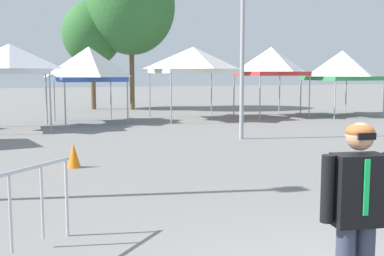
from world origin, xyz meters
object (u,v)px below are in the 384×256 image
at_px(canopy_tent_far_left, 342,65).
at_px(tree_behind_tents_center, 131,6).
at_px(traffic_cone_lot_center, 74,155).
at_px(canopy_tent_behind_right, 193,60).
at_px(crowd_barrier_mid_lot, 10,199).
at_px(tree_behind_tents_left, 92,33).
at_px(canopy_tent_left_of_center, 10,59).
at_px(canopy_tent_right_of_center, 271,61).
at_px(canopy_tent_far_right, 89,64).
at_px(person_foreground, 357,212).

height_order(canopy_tent_far_left, tree_behind_tents_center, tree_behind_tents_center).
xyz_separation_m(tree_behind_tents_center, traffic_cone_lot_center, (-5.83, -16.66, -5.77)).
height_order(canopy_tent_behind_right, canopy_tent_far_left, canopy_tent_behind_right).
xyz_separation_m(crowd_barrier_mid_lot, traffic_cone_lot_center, (1.48, 5.42, -0.47)).
relative_size(tree_behind_tents_left, tree_behind_tents_center, 0.73).
bearing_deg(canopy_tent_left_of_center, canopy_tent_right_of_center, 5.39).
xyz_separation_m(canopy_tent_far_right, person_foreground, (-0.96, -18.07, -1.53)).
distance_m(canopy_tent_left_of_center, canopy_tent_right_of_center, 12.25).
bearing_deg(crowd_barrier_mid_lot, canopy_tent_far_right, 76.79).
height_order(canopy_tent_left_of_center, tree_behind_tents_center, tree_behind_tents_center).
bearing_deg(canopy_tent_behind_right, tree_behind_tents_center, 99.23).
xyz_separation_m(canopy_tent_behind_right, canopy_tent_right_of_center, (4.14, -0.13, -0.03)).
bearing_deg(crowd_barrier_mid_lot, canopy_tent_right_of_center, 50.13).
relative_size(canopy_tent_behind_right, canopy_tent_far_left, 1.07).
distance_m(canopy_tent_far_right, crowd_barrier_mid_lot, 15.96).
height_order(canopy_tent_far_right, tree_behind_tents_center, tree_behind_tents_center).
height_order(crowd_barrier_mid_lot, traffic_cone_lot_center, crowd_barrier_mid_lot).
bearing_deg(traffic_cone_lot_center, canopy_tent_far_left, 30.64).
xyz_separation_m(canopy_tent_right_of_center, crowd_barrier_mid_lot, (-12.57, -15.04, -2.00)).
bearing_deg(canopy_tent_left_of_center, person_foreground, -82.08).
bearing_deg(canopy_tent_right_of_center, canopy_tent_behind_right, 178.20).
bearing_deg(canopy_tent_right_of_center, canopy_tent_far_left, -14.10).
relative_size(tree_behind_tents_left, traffic_cone_lot_center, 11.31).
bearing_deg(tree_behind_tents_left, person_foreground, -95.61).
bearing_deg(tree_behind_tents_center, tree_behind_tents_left, 152.29).
height_order(canopy_tent_behind_right, traffic_cone_lot_center, canopy_tent_behind_right).
distance_m(canopy_tent_far_right, person_foreground, 18.15).
bearing_deg(crowd_barrier_mid_lot, canopy_tent_behind_right, 60.95).
distance_m(canopy_tent_right_of_center, tree_behind_tents_left, 11.12).
relative_size(canopy_tent_right_of_center, person_foreground, 1.95).
distance_m(canopy_tent_right_of_center, tree_behind_tents_center, 9.38).
relative_size(person_foreground, tree_behind_tents_left, 0.28).
xyz_separation_m(canopy_tent_behind_right, person_foreground, (-5.77, -17.80, -1.74)).
relative_size(canopy_tent_right_of_center, canopy_tent_far_left, 1.05).
height_order(tree_behind_tents_center, traffic_cone_lot_center, tree_behind_tents_center).
xyz_separation_m(canopy_tent_far_left, tree_behind_tents_left, (-10.99, 9.05, 1.95)).
xyz_separation_m(canopy_tent_far_right, canopy_tent_far_left, (12.56, -1.31, -0.00)).
bearing_deg(traffic_cone_lot_center, tree_behind_tents_left, 78.16).
xyz_separation_m(canopy_tent_right_of_center, tree_behind_tents_left, (-7.37, 8.14, 1.76)).
xyz_separation_m(canopy_tent_left_of_center, traffic_cone_lot_center, (1.11, -8.47, -2.42)).
height_order(canopy_tent_far_right, person_foreground, canopy_tent_far_right).
xyz_separation_m(canopy_tent_right_of_center, canopy_tent_far_left, (3.62, -0.91, -0.19)).
relative_size(canopy_tent_behind_right, canopy_tent_right_of_center, 1.02).
xyz_separation_m(canopy_tent_right_of_center, tree_behind_tents_center, (-5.26, 7.04, 3.30)).
distance_m(canopy_tent_far_left, crowd_barrier_mid_lot, 21.57).
relative_size(canopy_tent_behind_right, crowd_barrier_mid_lot, 2.29).
relative_size(canopy_tent_far_left, tree_behind_tents_center, 0.37).
bearing_deg(crowd_barrier_mid_lot, person_foreground, -44.57).
bearing_deg(traffic_cone_lot_center, crowd_barrier_mid_lot, -105.22).
relative_size(canopy_tent_left_of_center, traffic_cone_lot_center, 5.75).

